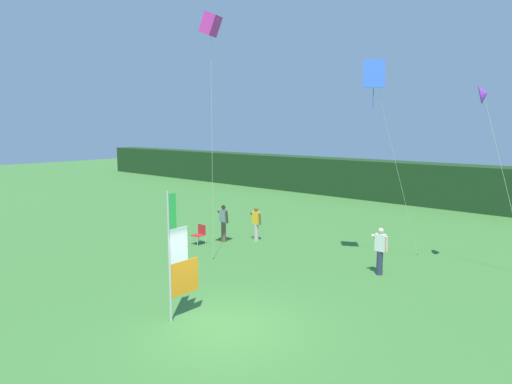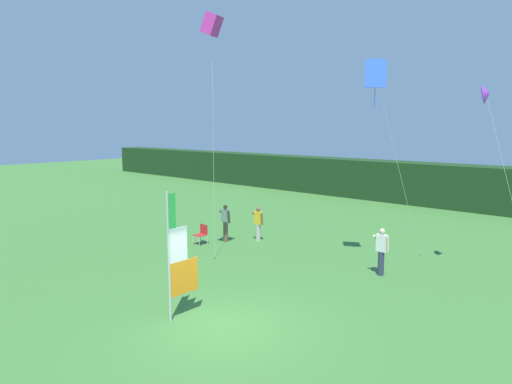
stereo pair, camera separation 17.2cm
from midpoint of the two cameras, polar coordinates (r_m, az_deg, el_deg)
ground_plane at (r=12.38m, az=-4.01°, el=-16.92°), size 120.00×120.00×0.00m
distant_treeline at (r=31.61m, az=26.35°, el=0.43°), size 80.00×2.40×2.84m
banner_flag at (r=12.49m, az=-10.32°, el=-8.31°), size 0.06×1.03×3.61m
person_near_banner at (r=20.68m, az=-4.41°, el=-3.87°), size 0.55×0.48×1.72m
person_mid_field at (r=16.66m, az=15.30°, el=-7.14°), size 0.55×0.48×1.72m
person_far_left at (r=20.82m, az=-0.21°, el=-3.96°), size 0.55×0.48×1.60m
folding_chair at (r=20.44m, az=-7.47°, el=-5.23°), size 0.51×0.51×0.89m
kite_magenta_box_0 at (r=16.79m, az=-6.14°, el=20.42°), size 1.20×1.03×9.27m
kite_blue_diamond_1 at (r=16.95m, az=14.79°, el=13.49°), size 1.22×3.26×7.67m
kite_purple_delta_3 at (r=17.09m, az=26.86°, el=10.99°), size 1.78×1.89×6.71m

